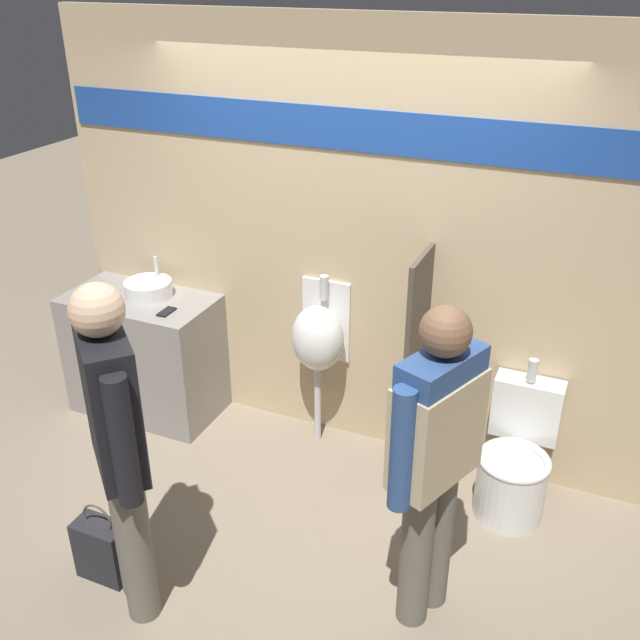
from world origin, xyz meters
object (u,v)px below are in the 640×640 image
Objects in this scene: urinal_near_counter at (318,338)px; toilet at (515,464)px; sink_basin at (148,288)px; cell_phone at (167,312)px; shopping_bag at (103,549)px; person_with_lanyard at (118,444)px; person_in_vest at (435,450)px.

urinal_near_counter is 1.30× the size of toilet.
sink_basin reaches higher than toilet.
toilet is at bearing 2.27° from cell_phone.
shopping_bag is at bearing -143.10° from toilet.
person_with_lanyard is (-0.28, -1.64, 0.20)m from urinal_near_counter.
shopping_bag is (-0.55, -1.57, -0.60)m from urinal_near_counter.
person_in_vest is 1.43m from person_with_lanyard.
toilet is at bearing -7.05° from urinal_near_counter.
shopping_bag is at bearing -65.44° from sink_basin.
urinal_near_counter reaches higher than sink_basin.
sink_basin is 0.68× the size of shopping_bag.
person_in_vest is (2.28, -1.02, 0.05)m from sink_basin.
toilet is (1.33, -0.16, -0.47)m from urinal_near_counter.
person_with_lanyard is at bearing -137.46° from toilet.
sink_basin is 0.31m from cell_phone.
shopping_bag is (0.42, -1.32, -0.71)m from cell_phone.
urinal_near_counter is 0.69× the size of person_in_vest.
shopping_bag is (-1.60, -0.47, -0.81)m from person_in_vest.
sink_basin reaches higher than shopping_bag.
sink_basin is 1.82m from person_with_lanyard.
toilet is 2.35m from shopping_bag.
urinal_near_counter is 1.54m from person_in_vest.
person_with_lanyard is (-1.60, -1.47, 0.67)m from toilet.
person_with_lanyard is (-1.33, -0.53, -0.00)m from person_in_vest.
cell_phone is 0.08× the size of person_in_vest.
cell_phone is at bearing -33.42° from sink_basin.
toilet is 0.53× the size of person_in_vest.
person_with_lanyard reaches higher than toilet.
cell_phone is 0.30× the size of shopping_bag.
urinal_near_counter reaches higher than toilet.
cell_phone is 1.55m from person_with_lanyard.
person_in_vest is (1.05, -1.11, 0.20)m from urinal_near_counter.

